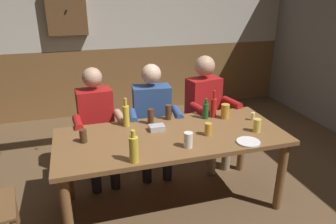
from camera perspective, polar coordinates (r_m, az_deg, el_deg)
The scene contains 22 objects.
ground_plane at distance 3.15m, azimuth 1.17°, elevation -17.03°, with size 6.64×6.64×0.00m, color brown.
back_wall_upper at distance 5.15m, azimuth -8.56°, elevation 19.34°, with size 5.54×0.12×1.45m, color beige.
back_wall_wainscot at distance 5.34m, azimuth -7.82°, elevation 5.77°, with size 5.54×0.12×1.07m, color brown.
dining_table at distance 2.88m, azimuth 0.65°, elevation -5.76°, with size 2.04×0.88×0.74m.
person_0 at distance 3.37m, azimuth -12.66°, elevation -1.61°, with size 0.52×0.54×1.22m.
person_1 at distance 3.46m, azimuth -2.76°, elevation -0.40°, with size 0.57×0.55×1.22m.
person_2 at distance 3.64m, azimuth 6.98°, elevation 1.01°, with size 0.56×0.58×1.27m.
table_candle at distance 3.24m, azimuth 15.02°, elevation -0.78°, with size 0.04×0.04×0.08m, color #F9E08C.
condiment_caddy at distance 2.92m, azimuth -2.03°, elevation -2.85°, with size 0.14×0.10×0.05m, color #B2B7BC.
plate_0 at distance 2.78m, azimuth 14.25°, elevation -5.25°, with size 0.20×0.20×0.01m, color white.
bottle_0 at distance 3.21m, azimuth 8.20°, elevation 0.88°, with size 0.06×0.06×0.28m.
bottle_1 at distance 3.18m, azimuth 6.79°, elevation 0.28°, with size 0.06×0.06×0.21m.
bottle_2 at distance 2.38m, azimuth -6.18°, elevation -6.60°, with size 0.07×0.07×0.26m.
bottle_3 at distance 3.00m, azimuth -7.55°, elevation -0.58°, with size 0.06×0.06×0.28m.
pint_glass_0 at distance 3.14m, azimuth 0.06°, elevation -0.03°, with size 0.06×0.06×0.15m, color #4C2D19.
pint_glass_1 at distance 2.99m, azimuth 15.73°, elevation -2.33°, with size 0.07×0.07×0.12m, color #E5C64C.
pint_glass_2 at distance 2.83m, azimuth 7.23°, elevation -3.07°, with size 0.07×0.07×0.12m, color gold.
pint_glass_3 at distance 2.78m, azimuth -15.01°, elevation -4.19°, with size 0.06×0.06×0.12m, color #4C2D19.
pint_glass_4 at distance 3.04m, azimuth -3.15°, elevation -0.80°, with size 0.06×0.06×0.15m, color #4C2D19.
pint_glass_5 at distance 3.22m, azimuth 10.25°, elevation 0.12°, with size 0.08×0.08×0.15m, color gold.
pint_glass_6 at distance 2.61m, azimuth 3.67°, elevation -5.04°, with size 0.07×0.07×0.13m, color white.
wall_dart_cabinet at distance 4.97m, azimuth -17.84°, elevation 17.07°, with size 0.56×0.15×0.70m.
Camera 1 is at (-0.76, -2.34, 1.96)m, focal length 33.86 mm.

